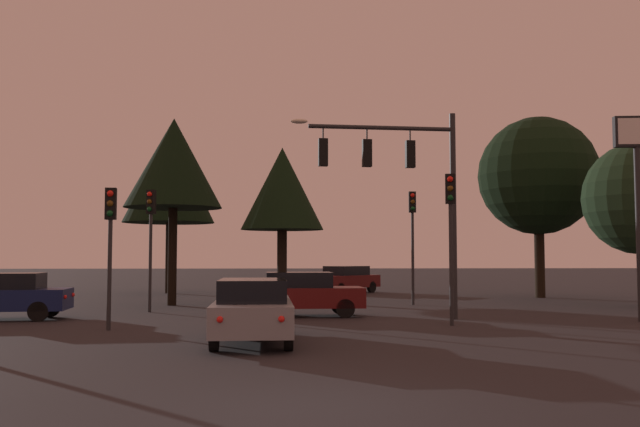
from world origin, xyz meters
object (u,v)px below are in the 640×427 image
car_crossing_left (302,293)px  tree_left_far (169,176)px  traffic_signal_mast_arm (403,175)px  traffic_light_corner_left (413,225)px  store_sign_illuminated (637,170)px  tree_behind_sign (174,164)px  car_nearside_lane (253,309)px  tree_lot_edge (282,189)px  tree_right_cluster (538,176)px  car_crossing_right (0,295)px  traffic_light_corner_right (110,229)px  traffic_light_median (451,218)px  traffic_light_far_side (151,226)px  car_far_lane (345,279)px

car_crossing_left → tree_left_far: bearing=115.2°
traffic_signal_mast_arm → traffic_light_corner_left: (1.59, 6.79, -1.34)m
traffic_signal_mast_arm → tree_left_far: tree_left_far is taller
store_sign_illuminated → tree_behind_sign: 17.99m
car_nearside_lane → tree_left_far: (-5.76, 22.25, 5.79)m
car_nearside_lane → tree_lot_edge: tree_lot_edge is taller
traffic_signal_mast_arm → tree_right_cluster: bearing=52.2°
car_crossing_right → tree_right_cluster: bearing=26.1°
car_crossing_right → traffic_light_corner_right: bearing=-37.6°
traffic_light_corner_right → traffic_light_median: size_ratio=0.88×
traffic_light_far_side → tree_lot_edge: bearing=52.2°
traffic_light_far_side → car_crossing_right: size_ratio=0.99×
car_nearside_lane → traffic_light_corner_left: bearing=63.3°
traffic_light_corner_left → tree_behind_sign: tree_behind_sign is taller
tree_behind_sign → car_crossing_right: bearing=-125.6°
traffic_light_corner_right → traffic_light_median: bearing=4.4°
traffic_light_median → tree_lot_edge: bearing=113.5°
car_nearside_lane → car_far_lane: bearing=79.2°
traffic_light_median → traffic_signal_mast_arm: bearing=119.6°
car_nearside_lane → car_crossing_left: size_ratio=1.09×
traffic_light_corner_left → tree_right_cluster: tree_right_cluster is taller
car_far_lane → car_crossing_left: bearing=-100.8°
traffic_light_far_side → traffic_light_corner_right: bearing=-89.4°
tree_lot_edge → tree_left_far: bearing=133.5°
car_nearside_lane → traffic_light_far_side: bearing=114.7°
traffic_light_median → tree_right_cluster: tree_right_cluster is taller
traffic_signal_mast_arm → car_crossing_right: 13.79m
traffic_light_far_side → car_far_lane: bearing=56.7°
traffic_light_far_side → car_crossing_left: bearing=-20.4°
traffic_light_corner_right → car_crossing_right: bearing=142.4°
car_crossing_left → tree_right_cluster: bearing=39.5°
car_nearside_lane → tree_right_cluster: tree_right_cluster is taller
traffic_light_median → car_crossing_right: bearing=169.7°
traffic_light_median → car_nearside_lane: (-5.76, -3.76, -2.42)m
tree_behind_sign → tree_right_cluster: tree_right_cluster is taller
car_nearside_lane → tree_behind_sign: 14.30m
tree_left_far → tree_behind_sign: bearing=-79.4°
car_crossing_left → tree_lot_edge: bearing=94.9°
car_crossing_right → tree_behind_sign: 9.39m
car_nearside_lane → tree_behind_sign: size_ratio=0.58×
traffic_light_median → tree_lot_edge: size_ratio=0.63×
store_sign_illuminated → traffic_light_corner_left: bearing=126.5°
traffic_light_corner_left → store_sign_illuminated: bearing=-53.5°
tree_right_cluster → tree_left_far: bearing=165.3°
traffic_light_median → traffic_light_corner_right: bearing=-175.6°
traffic_signal_mast_arm → car_far_lane: traffic_signal_mast_arm is taller
tree_behind_sign → car_nearside_lane: bearing=-72.6°
traffic_light_corner_left → car_crossing_left: bearing=-132.4°
traffic_light_far_side → tree_behind_sign: size_ratio=0.57×
car_far_lane → store_sign_illuminated: size_ratio=0.66×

